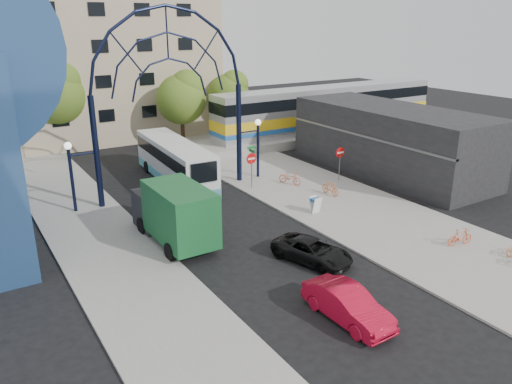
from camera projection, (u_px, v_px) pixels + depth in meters
ground at (301, 280)px, 22.65m from camera, size 120.00×120.00×0.00m
sidewalk_east at (367, 216)px, 29.86m from camera, size 8.00×56.00×0.12m
plaza_west at (119, 262)px, 24.15m from camera, size 5.00×50.00×0.12m
gateway_arch at (169, 64)px, 31.03m from camera, size 13.64×0.44×12.10m
stop_sign at (251, 162)px, 34.01m from camera, size 0.80×0.07×2.50m
do_not_enter_sign at (340, 156)px, 35.54m from camera, size 0.76×0.07×2.48m
street_name_sign at (252, 157)px, 34.64m from camera, size 0.70×0.70×2.80m
sandwich_board at (315, 203)px, 30.01m from camera, size 0.55×0.61×0.99m
commercial_block_east at (390, 140)px, 37.88m from camera, size 6.00×16.00×5.00m
apartment_block at (105, 64)px, 49.31m from camera, size 20.00×12.10×14.00m
train_platform at (328, 133)px, 50.18m from camera, size 32.00×5.00×0.80m
train_car at (329, 108)px, 49.36m from camera, size 25.10×3.05×4.20m
tree_north_a at (183, 96)px, 44.94m from camera, size 4.48×4.48×7.00m
tree_north_b at (56, 92)px, 42.89m from camera, size 5.12×5.12×8.00m
tree_north_c at (230, 93)px, 49.67m from camera, size 4.16×4.16×6.50m
city_bus at (175, 161)px, 35.87m from camera, size 3.01×10.82×2.94m
green_truck at (173, 213)px, 26.07m from camera, size 2.56×6.49×3.26m
black_suv at (312, 251)px, 24.20m from camera, size 3.01×4.45×1.13m
red_sedan at (348, 305)px, 19.44m from camera, size 1.52×4.11×1.34m
bike_near_a at (290, 178)px, 35.27m from camera, size 1.25×1.85×0.92m
bike_near_b at (330, 188)px, 33.14m from camera, size 0.52×1.58×0.93m
bike_far_b at (460, 237)px, 25.72m from camera, size 1.55×0.74×0.90m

